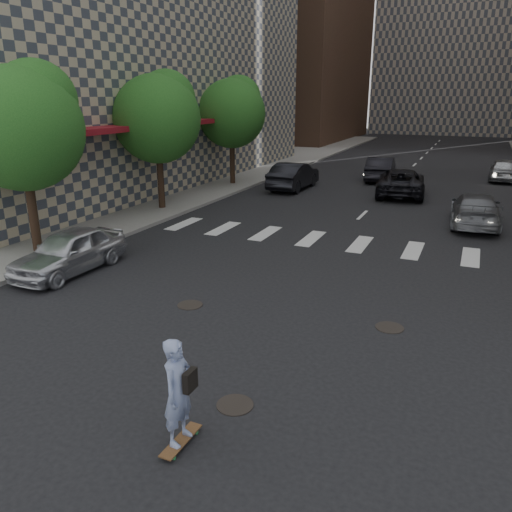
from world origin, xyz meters
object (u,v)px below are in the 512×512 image
(traffic_car_b, at_px, (475,210))
(traffic_car_d, at_px, (504,169))
(silver_sedan, at_px, (69,251))
(tree_b, at_px, (159,115))
(tree_c, at_px, (233,110))
(traffic_car_a, at_px, (294,176))
(skateboarder, at_px, (179,392))
(traffic_car_e, at_px, (381,169))
(tree_a, at_px, (25,123))
(traffic_car_c, at_px, (401,182))

(traffic_car_b, xyz_separation_m, traffic_car_d, (1.53, 14.00, 0.04))
(silver_sedan, relative_size, traffic_car_d, 0.94)
(tree_b, xyz_separation_m, traffic_car_b, (14.42, 2.86, -3.93))
(tree_c, xyz_separation_m, traffic_car_d, (15.95, 8.86, -3.89))
(tree_c, relative_size, traffic_car_a, 1.33)
(tree_b, bearing_deg, skateboarder, -55.44)
(silver_sedan, relative_size, traffic_car_a, 0.84)
(traffic_car_b, distance_m, traffic_car_d, 14.08)
(traffic_car_b, distance_m, traffic_car_e, 12.42)
(tree_b, distance_m, tree_c, 8.00)
(tree_c, xyz_separation_m, silver_sedan, (2.45, -17.14, -3.93))
(tree_a, relative_size, skateboarder, 3.40)
(traffic_car_c, distance_m, traffic_car_d, 9.87)
(tree_c, bearing_deg, tree_a, -90.00)
(traffic_car_b, height_order, traffic_car_d, traffic_car_d)
(tree_a, height_order, tree_c, same)
(silver_sedan, distance_m, traffic_car_b, 16.95)
(traffic_car_c, bearing_deg, tree_a, 51.53)
(traffic_car_e, bearing_deg, silver_sedan, 70.42)
(tree_b, height_order, traffic_car_e, tree_b)
(tree_c, bearing_deg, silver_sedan, -81.85)
(tree_c, distance_m, traffic_car_b, 15.81)
(tree_c, height_order, traffic_car_d, tree_c)
(tree_b, distance_m, traffic_car_b, 15.22)
(traffic_car_a, height_order, traffic_car_e, traffic_car_a)
(traffic_car_d, bearing_deg, traffic_car_e, 24.22)
(tree_a, distance_m, traffic_car_a, 17.09)
(silver_sedan, height_order, traffic_car_c, traffic_car_c)
(tree_b, xyz_separation_m, tree_c, (0.00, 8.00, 0.00))
(traffic_car_a, relative_size, traffic_car_b, 1.00)
(tree_c, xyz_separation_m, traffic_car_b, (14.42, -5.14, -3.93))
(tree_a, xyz_separation_m, traffic_car_e, (8.29, 21.66, -3.85))
(tree_c, height_order, skateboarder, tree_c)
(skateboarder, bearing_deg, traffic_car_c, 90.60)
(skateboarder, height_order, traffic_car_b, skateboarder)
(silver_sedan, relative_size, traffic_car_b, 0.84)
(tree_b, distance_m, traffic_car_d, 23.54)
(traffic_car_e, bearing_deg, tree_c, 29.12)
(tree_c, bearing_deg, skateboarder, -65.81)
(traffic_car_d, bearing_deg, tree_b, 48.14)
(traffic_car_c, bearing_deg, tree_c, -2.68)
(tree_a, distance_m, tree_c, 16.00)
(tree_c, xyz_separation_m, traffic_car_e, (8.29, 5.66, -3.85))
(traffic_car_d, bearing_deg, silver_sedan, 64.11)
(traffic_car_c, bearing_deg, traffic_car_a, -1.67)
(tree_b, relative_size, skateboarder, 3.40)
(skateboarder, distance_m, silver_sedan, 9.82)
(tree_a, height_order, traffic_car_c, tree_a)
(tree_b, height_order, traffic_car_c, tree_b)
(tree_a, bearing_deg, tree_b, 90.00)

